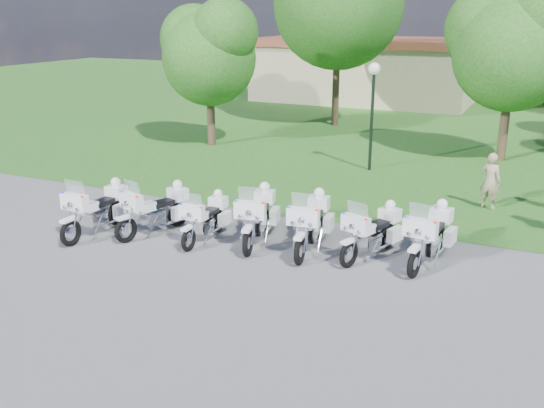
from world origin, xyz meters
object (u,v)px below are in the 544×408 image
at_px(motorcycle_5, 373,231).
at_px(motorcycle_2, 206,217).
at_px(motorcycle_6, 430,235).
at_px(lamp_post, 373,90).
at_px(bystander_a, 490,181).
at_px(motorcycle_4, 311,222).
at_px(motorcycle_3, 258,215).
at_px(motorcycle_1, 156,209).
at_px(motorcycle_0, 98,209).

bearing_deg(motorcycle_5, motorcycle_2, 27.95).
height_order(motorcycle_5, motorcycle_6, motorcycle_6).
bearing_deg(lamp_post, bystander_a, -33.24).
xyz_separation_m(motorcycle_4, bystander_a, (3.74, 5.43, 0.16)).
bearing_deg(motorcycle_6, motorcycle_3, 13.25).
bearing_deg(motorcycle_5, bystander_a, -94.44).
relative_size(motorcycle_1, motorcycle_5, 1.05).
height_order(motorcycle_0, lamp_post, lamp_post).
distance_m(motorcycle_1, bystander_a, 10.07).
distance_m(motorcycle_6, lamp_post, 9.27).
bearing_deg(motorcycle_0, motorcycle_4, -164.65).
xyz_separation_m(motorcycle_4, lamp_post, (-0.94, 8.50, 2.34)).
relative_size(motorcycle_2, motorcycle_6, 0.86).
height_order(motorcycle_0, motorcycle_4, motorcycle_4).
bearing_deg(motorcycle_0, motorcycle_5, -165.98).
height_order(lamp_post, bystander_a, lamp_post).
relative_size(lamp_post, bystander_a, 2.30).
relative_size(motorcycle_3, motorcycle_4, 0.99).
relative_size(motorcycle_0, motorcycle_1, 1.06).
xyz_separation_m(motorcycle_5, bystander_a, (2.18, 5.23, 0.22)).
relative_size(motorcycle_3, bystander_a, 1.44).
bearing_deg(lamp_post, motorcycle_6, -64.58).
xyz_separation_m(motorcycle_0, bystander_a, (9.42, 6.82, 0.17)).
xyz_separation_m(motorcycle_2, bystander_a, (6.51, 5.98, 0.26)).
height_order(motorcycle_6, bystander_a, bystander_a).
relative_size(motorcycle_4, motorcycle_6, 1.01).
height_order(motorcycle_1, motorcycle_5, motorcycle_1).
relative_size(motorcycle_1, motorcycle_3, 0.94).
distance_m(motorcycle_5, motorcycle_6, 1.37).
bearing_deg(motorcycle_4, motorcycle_5, -179.75).
bearing_deg(motorcycle_1, motorcycle_6, -154.43).
distance_m(motorcycle_5, bystander_a, 5.67).
bearing_deg(motorcycle_6, motorcycle_2, 16.34).
distance_m(motorcycle_3, lamp_post, 8.91).
distance_m(motorcycle_4, motorcycle_6, 2.94).
relative_size(motorcycle_1, bystander_a, 1.35).
height_order(motorcycle_3, lamp_post, lamp_post).
height_order(motorcycle_0, motorcycle_2, motorcycle_0).
relative_size(motorcycle_2, motorcycle_4, 0.86).
relative_size(motorcycle_0, lamp_post, 0.63).
bearing_deg(motorcycle_4, motorcycle_0, 6.54).
relative_size(motorcycle_0, motorcycle_4, 0.99).
height_order(motorcycle_1, bystander_a, bystander_a).
height_order(motorcycle_1, motorcycle_6, motorcycle_6).
xyz_separation_m(motorcycle_0, motorcycle_2, (2.91, 0.84, -0.09)).
distance_m(motorcycle_2, motorcycle_4, 2.83).
distance_m(motorcycle_1, motorcycle_5, 5.89).
bearing_deg(motorcycle_1, motorcycle_3, -151.17).
height_order(motorcycle_4, bystander_a, bystander_a).
bearing_deg(motorcycle_5, motorcycle_1, 26.65).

